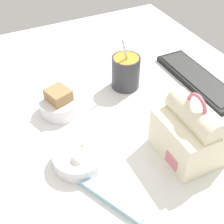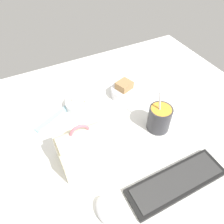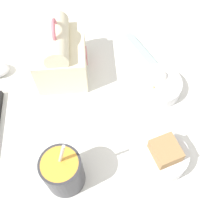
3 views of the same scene
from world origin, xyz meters
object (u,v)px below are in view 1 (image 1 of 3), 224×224
at_px(soup_cup, 126,72).
at_px(chopstick_case, 111,199).
at_px(bento_bowl_sandwich, 60,104).
at_px(lunch_bag, 190,133).
at_px(bento_bowl_snacks, 79,158).
at_px(keyboard, 198,79).

xyz_separation_m(soup_cup, chopstick_case, (0.39, -0.24, -0.05)).
height_order(bento_bowl_sandwich, chopstick_case, bento_bowl_sandwich).
relative_size(soup_cup, bento_bowl_sandwich, 1.51).
bearing_deg(bento_bowl_sandwich, lunch_bag, 38.92).
bearing_deg(bento_bowl_snacks, bento_bowl_sandwich, 173.88).
bearing_deg(keyboard, soup_cup, -110.65).
xyz_separation_m(keyboard, bento_bowl_sandwich, (-0.06, -0.48, 0.02)).
distance_m(keyboard, bento_bowl_snacks, 0.53).
bearing_deg(bento_bowl_snacks, keyboard, 107.22).
distance_m(lunch_bag, soup_cup, 0.34).
xyz_separation_m(bento_bowl_snacks, chopstick_case, (0.14, 0.02, -0.01)).
distance_m(keyboard, lunch_bag, 0.35).
bearing_deg(bento_bowl_sandwich, bento_bowl_snacks, -6.12).
xyz_separation_m(lunch_bag, chopstick_case, (0.05, -0.25, -0.07)).
bearing_deg(keyboard, lunch_bag, -43.05).
relative_size(keyboard, bento_bowl_sandwich, 2.92).
height_order(soup_cup, bento_bowl_snacks, soup_cup).
bearing_deg(keyboard, bento_bowl_sandwich, -97.22).
height_order(keyboard, bento_bowl_snacks, bento_bowl_snacks).
bearing_deg(soup_cup, keyboard, 69.35).
bearing_deg(bento_bowl_snacks, soup_cup, 132.77).
height_order(soup_cup, bento_bowl_sandwich, soup_cup).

